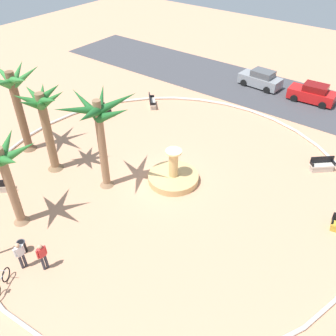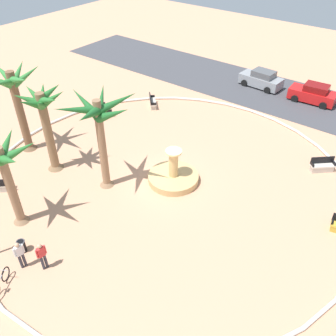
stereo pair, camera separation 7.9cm
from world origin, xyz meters
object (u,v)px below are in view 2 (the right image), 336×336
(bench_north, at_px, (322,167))
(bicycle_red_frame, at_px, (1,283))
(palm_tree_mid_plaza, at_px, (44,114))
(parked_car_leftmost, at_px, (261,79))
(bench_southeast, at_px, (106,110))
(parked_car_second, at_px, (313,94))
(fountain, at_px, (173,177))
(palm_tree_near_fountain, at_px, (15,94))
(person_cyclist_helmet, at_px, (20,254))
(palm_tree_by_curb, at_px, (99,122))
(trash_bin, at_px, (22,246))
(person_cyclist_photo, at_px, (42,255))
(bench_west, at_px, (153,103))
(palm_tree_far_side, at_px, (3,167))

(bench_north, height_order, bicycle_red_frame, bench_north)
(palm_tree_mid_plaza, relative_size, parked_car_leftmost, 1.41)
(bench_southeast, height_order, parked_car_second, parked_car_second)
(fountain, bearing_deg, parked_car_second, 79.49)
(palm_tree_near_fountain, distance_m, person_cyclist_helmet, 11.54)
(bench_southeast, relative_size, parked_car_second, 0.41)
(person_cyclist_helmet, bearing_deg, parked_car_leftmost, 90.32)
(fountain, distance_m, bench_north, 10.04)
(fountain, relative_size, palm_tree_by_curb, 0.52)
(palm_tree_by_curb, relative_size, trash_bin, 8.53)
(person_cyclist_helmet, bearing_deg, palm_tree_mid_plaza, 130.27)
(palm_tree_mid_plaza, relative_size, trash_bin, 7.95)
(palm_tree_mid_plaza, height_order, person_cyclist_helmet, palm_tree_mid_plaza)
(bicycle_red_frame, distance_m, person_cyclist_photo, 2.17)
(bench_north, relative_size, parked_car_second, 0.37)
(bench_west, bearing_deg, palm_tree_by_curb, -65.92)
(palm_tree_by_curb, xyz_separation_m, bicycle_red_frame, (1.56, -8.50, -4.24))
(palm_tree_by_curb, xyz_separation_m, parked_car_second, (6.21, 19.49, -3.84))
(fountain, xyz_separation_m, person_cyclist_photo, (-0.91, -9.43, 0.63))
(palm_tree_mid_plaza, bearing_deg, bench_west, 92.65)
(palm_tree_by_curb, distance_m, bench_west, 11.92)
(bench_southeast, bearing_deg, bicycle_red_frame, -61.20)
(palm_tree_mid_plaza, relative_size, bicycle_red_frame, 3.89)
(fountain, height_order, palm_tree_near_fountain, palm_tree_near_fountain)
(palm_tree_far_side, distance_m, parked_car_leftmost, 25.25)
(fountain, distance_m, parked_car_second, 16.86)
(palm_tree_by_curb, relative_size, person_cyclist_photo, 3.66)
(palm_tree_far_side, xyz_separation_m, bench_west, (-3.01, 15.47, -3.50))
(bench_southeast, xyz_separation_m, parked_car_leftmost, (7.95, 12.91, 0.43))
(trash_bin, bearing_deg, bench_west, 106.51)
(bench_west, distance_m, bench_southeast, 4.13)
(trash_bin, bearing_deg, bench_north, 58.62)
(person_cyclist_helmet, bearing_deg, trash_bin, 147.63)
(palm_tree_near_fountain, xyz_separation_m, trash_bin, (7.91, -6.11, -3.92))
(palm_tree_far_side, relative_size, parked_car_leftmost, 1.29)
(bench_north, height_order, parked_car_leftmost, parked_car_leftmost)
(palm_tree_by_curb, xyz_separation_m, trash_bin, (0.41, -6.55, -4.24))
(bicycle_red_frame, distance_m, person_cyclist_helmet, 1.52)
(bench_north, xyz_separation_m, trash_bin, (-10.00, -16.39, 0.04))
(bench_north, relative_size, trash_bin, 2.07)
(bench_southeast, xyz_separation_m, bicycle_red_frame, (8.35, -15.19, 0.04))
(fountain, bearing_deg, palm_tree_by_curb, -137.05)
(palm_tree_near_fountain, relative_size, bench_west, 4.12)
(fountain, distance_m, palm_tree_far_side, 10.10)
(palm_tree_far_side, relative_size, trash_bin, 7.25)
(palm_tree_near_fountain, height_order, person_cyclist_photo, palm_tree_near_fountain)
(palm_tree_near_fountain, bearing_deg, bench_west, 74.43)
(fountain, height_order, person_cyclist_photo, fountain)
(bicycle_red_frame, distance_m, parked_car_leftmost, 28.11)
(person_cyclist_helmet, bearing_deg, palm_tree_near_fountain, 142.84)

